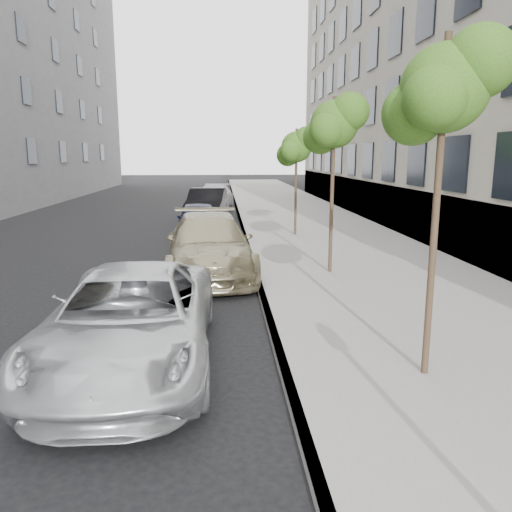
{
  "coord_description": "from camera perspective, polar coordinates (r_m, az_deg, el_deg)",
  "views": [
    {
      "loc": [
        0.26,
        -5.15,
        3.27
      ],
      "look_at": [
        0.86,
        3.57,
        1.5
      ],
      "focal_mm": 35.0,
      "sensor_mm": 36.0,
      "label": 1
    }
  ],
  "objects": [
    {
      "name": "curb",
      "position": [
        29.34,
        -2.17,
        5.2
      ],
      "size": [
        0.15,
        72.0,
        0.14
      ],
      "primitive_type": "cube",
      "color": "#9E9B93",
      "rests_on": "ground"
    },
    {
      "name": "suv",
      "position": [
        13.93,
        -5.39,
        1.29
      ],
      "size": [
        2.69,
        5.81,
        1.64
      ],
      "primitive_type": "imported",
      "rotation": [
        0.0,
        0.0,
        0.07
      ],
      "color": "tan",
      "rests_on": "ground"
    },
    {
      "name": "ground",
      "position": [
        6.11,
        -6.18,
        -21.03
      ],
      "size": [
        160.0,
        160.0,
        0.0
      ],
      "primitive_type": "plane",
      "color": "black",
      "rests_on": "ground"
    },
    {
      "name": "sedan_blue",
      "position": [
        20.13,
        -6.54,
        4.08
      ],
      "size": [
        1.96,
        4.26,
        1.42
      ],
      "primitive_type": "imported",
      "rotation": [
        0.0,
        0.0,
        0.07
      ],
      "color": "#0F1333",
      "rests_on": "ground"
    },
    {
      "name": "sedan_rear",
      "position": [
        30.86,
        -4.79,
        6.74
      ],
      "size": [
        2.64,
        5.34,
        1.49
      ],
      "primitive_type": "imported",
      "rotation": [
        0.0,
        0.0,
        -0.11
      ],
      "color": "#AEB0B7",
      "rests_on": "ground"
    },
    {
      "name": "sidewalk",
      "position": [
        29.6,
        3.91,
        5.24
      ],
      "size": [
        6.4,
        72.0,
        0.14
      ],
      "primitive_type": "cube",
      "color": "gray",
      "rests_on": "ground"
    },
    {
      "name": "tree_far",
      "position": [
        19.87,
        4.72,
        12.3
      ],
      "size": [
        1.58,
        1.38,
        4.21
      ],
      "color": "#38281C",
      "rests_on": "sidewalk"
    },
    {
      "name": "minivan",
      "position": [
        8.1,
        -14.14,
        -7.02
      ],
      "size": [
        2.53,
        5.43,
        1.5
      ],
      "primitive_type": "imported",
      "rotation": [
        0.0,
        0.0,
        0.01
      ],
      "color": "silver",
      "rests_on": "ground"
    },
    {
      "name": "sedan_black",
      "position": [
        25.24,
        -5.61,
        5.84
      ],
      "size": [
        2.18,
        5.09,
        1.63
      ],
      "primitive_type": "imported",
      "rotation": [
        0.0,
        0.0,
        -0.09
      ],
      "color": "black",
      "rests_on": "ground"
    },
    {
      "name": "tree_mid",
      "position": [
        13.5,
        9.03,
        14.62
      ],
      "size": [
        1.61,
        1.41,
        4.71
      ],
      "color": "#38281C",
      "rests_on": "sidewalk"
    },
    {
      "name": "tree_near",
      "position": [
        7.33,
        20.94,
        17.37
      ],
      "size": [
        1.55,
        1.35,
        4.75
      ],
      "color": "#38281C",
      "rests_on": "sidewalk"
    }
  ]
}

